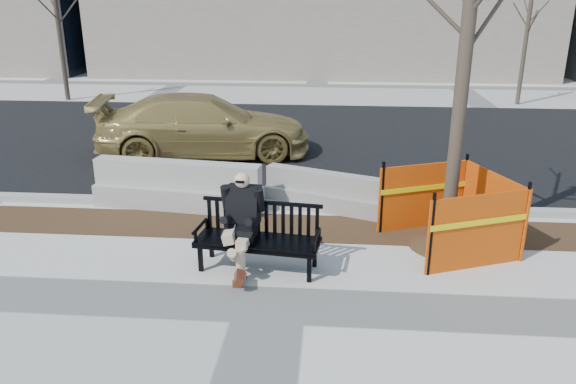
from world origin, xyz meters
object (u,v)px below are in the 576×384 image
seated_man (243,265)px  tree_fence (445,246)px  sedan (205,155)px  jersey_barrier_left (179,207)px  jersey_barrier_right (329,209)px  bench (258,268)px

seated_man → tree_fence: tree_fence is taller
seated_man → sedan: (-1.92, 6.01, 0.00)m
tree_fence → jersey_barrier_left: (-4.83, 1.37, 0.00)m
sedan → tree_fence: bearing=-144.6°
tree_fence → jersey_barrier_left: size_ratio=1.97×
seated_man → tree_fence: bearing=23.9°
seated_man → jersey_barrier_left: size_ratio=0.45×
tree_fence → sedan: bearing=135.5°
sedan → jersey_barrier_right: (3.21, -3.55, 0.00)m
tree_fence → jersey_barrier_right: size_ratio=2.49×
bench → seated_man: 0.27m
seated_man → jersey_barrier_right: seated_man is taller
sedan → jersey_barrier_left: bearing=174.8°
bench → jersey_barrier_left: (-1.86, 2.42, 0.00)m
tree_fence → bench: bearing=-160.4°
sedan → jersey_barrier_left: sedan is taller
bench → jersey_barrier_right: size_ratio=0.73×
jersey_barrier_right → jersey_barrier_left: bearing=-156.3°
seated_man → tree_fence: (3.22, 0.97, 0.00)m
sedan → jersey_barrier_right: 4.79m
bench → seated_man: size_ratio=1.28×
seated_man → bench: bearing=-11.0°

